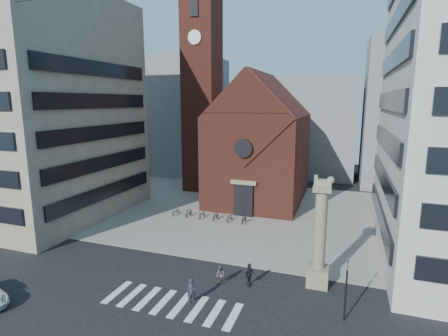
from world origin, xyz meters
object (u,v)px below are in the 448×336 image
(pedestrian_1, at_px, (220,275))
(scooter_0, at_px, (176,211))
(lion_column, at_px, (320,243))
(pedestrian_2, at_px, (249,275))
(pedestrian_0, at_px, (192,291))
(traffic_light, at_px, (346,288))

(pedestrian_1, xyz_separation_m, scooter_0, (-10.93, 13.85, -0.25))
(lion_column, distance_m, pedestrian_2, 5.90)
(pedestrian_0, bearing_deg, pedestrian_2, 6.74)
(scooter_0, bearing_deg, pedestrian_0, -55.28)
(lion_column, xyz_separation_m, traffic_light, (1.99, -4.00, -1.17))
(traffic_light, xyz_separation_m, pedestrian_0, (-10.15, -1.46, -1.37))
(lion_column, relative_size, pedestrian_0, 4.74)
(traffic_light, xyz_separation_m, pedestrian_2, (-6.98, 2.16, -1.38))
(lion_column, distance_m, pedestrian_0, 10.14)
(lion_column, xyz_separation_m, pedestrian_1, (-7.11, -2.40, -2.69))
(pedestrian_0, xyz_separation_m, pedestrian_1, (1.05, 3.06, -0.14))
(lion_column, bearing_deg, scooter_0, 147.59)
(pedestrian_0, height_order, pedestrian_2, pedestrian_0)
(traffic_light, relative_size, pedestrian_0, 2.35)
(pedestrian_2, bearing_deg, lion_column, -47.69)
(lion_column, relative_size, pedestrian_2, 4.80)
(pedestrian_2, height_order, scooter_0, pedestrian_2)
(pedestrian_1, relative_size, scooter_0, 0.86)
(lion_column, bearing_deg, pedestrian_2, -159.75)
(lion_column, bearing_deg, pedestrian_1, -161.36)
(pedestrian_0, bearing_deg, pedestrian_1, 29.01)
(pedestrian_0, distance_m, pedestrian_1, 3.24)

